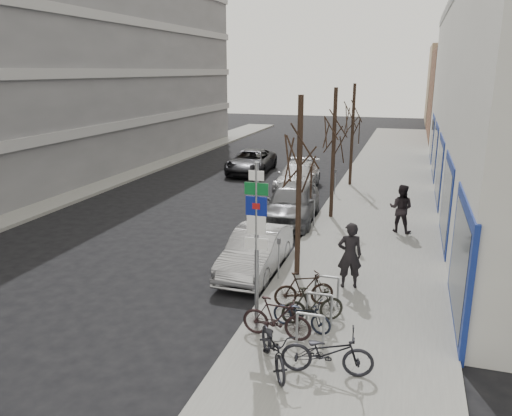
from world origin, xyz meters
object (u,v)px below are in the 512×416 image
Objects in this scene: highway_sign_pole at (257,237)px; meter_mid at (314,207)px; lane_car at (251,161)px; bike_mid_inner at (313,304)px; bike_rack at (319,305)px; bike_near_left at (274,343)px; parked_car_front at (256,251)px; parked_car_back at (298,177)px; tree_far at (353,111)px; pedestrian_near at (350,255)px; parked_car_mid at (292,202)px; bike_far_inner at (304,289)px; tree_mid at (335,123)px; meter_front at (279,254)px; bike_mid_curb at (302,311)px; tree_near at (300,145)px; pedestrian_far at (401,208)px; bike_near_right at (277,318)px; bike_far_curb at (327,348)px; meter_back at (335,179)px.

meter_mid is at bearing 91.68° from highway_sign_pole.
highway_sign_pole reaches higher than lane_car.
bike_rack is at bearing -137.84° from bike_mid_inner.
parked_car_front is at bearing 81.34° from bike_near_left.
meter_mid reaches higher than parked_car_back.
pedestrian_near is (1.61, -13.47, -2.99)m from tree_far.
bike_rack is 3.99m from parked_car_front.
highway_sign_pole is 9.53m from parked_car_mid.
parked_car_mid is at bearing -65.65° from lane_car.
parked_car_front reaches higher than bike_far_inner.
bike_far_inner is at bearing -79.45° from parked_car_back.
tree_far is at bearing 90.00° from tree_mid.
bike_mid_inner is at bearing -57.68° from meter_front.
bike_mid_curb is at bearing -56.94° from parked_car_front.
bike_rack is 1.23× the size of bike_near_left.
tree_near reaches higher than bike_rack.
bike_rack is at bearing 90.27° from pedestrian_far.
meter_front is 0.26× the size of parked_car_mid.
parked_car_front is 5.64m from parked_car_mid.
bike_near_right is at bearing -66.19° from parked_car_front.
bike_far_curb is at bearing -23.96° from bike_near_left.
meter_mid is 0.84× the size of bike_mid_curb.
tree_near is 3.29× the size of bike_near_right.
parked_car_mid is (-1.09, -4.71, -0.08)m from meter_back.
bike_far_curb is at bearing -63.59° from meter_front.
meter_mid is (-0.45, -1.50, -3.19)m from tree_mid.
bike_rack is 0.50m from bike_mid_curb.
tree_near is at bearing 48.01° from meter_front.
meter_mid is at bearing -39.82° from parked_car_mid.
parked_car_front is at bearing 62.02° from pedestrian_far.
pedestrian_near is at bearing -73.53° from parked_car_back.
meter_mid is at bearing -93.22° from tree_far.
meter_mid is at bearing 101.80° from bike_rack.
highway_sign_pole is 3.31× the size of meter_mid.
bike_far_inner is 0.33× the size of parked_car_mid.
meter_back is (0.00, 11.00, 0.00)m from meter_front.
bike_near_right reaches higher than bike_mid_curb.
bike_mid_inner is 0.38× the size of parked_car_front.
parked_car_mid is at bearing 71.59° from bike_near_left.
pedestrian_far reaches higher than parked_car_front.
pedestrian_far is at bearing 60.03° from meter_front.
pedestrian_far is (3.30, 0.22, 0.17)m from meter_mid.
tree_far is at bearing 89.31° from highway_sign_pole.
bike_near_right is (0.58, -0.30, -1.80)m from highway_sign_pole.
highway_sign_pole is at bearing 82.50° from pedestrian_far.
tree_far is at bearing 86.78° from meter_mid.
tree_mid is at bearing 17.78° from bike_mid_curb.
highway_sign_pole is 14.10m from meter_back.
parked_car_mid reaches higher than parked_car_back.
highway_sign_pole is 15.29m from parked_car_back.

